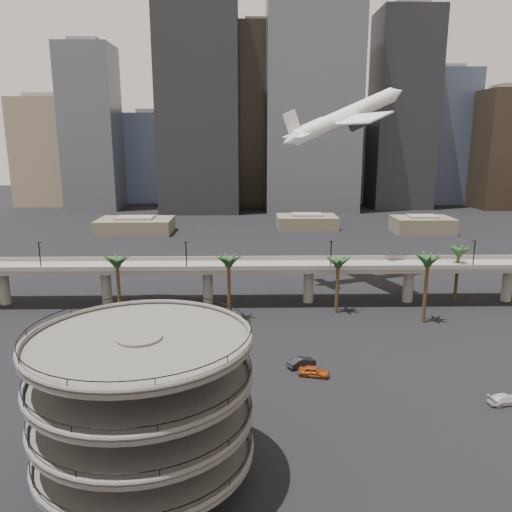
{
  "coord_description": "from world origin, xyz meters",
  "views": [
    {
      "loc": [
        -2.61,
        -49.48,
        34.83
      ],
      "look_at": [
        -1.04,
        28.0,
        16.76
      ],
      "focal_mm": 35.0,
      "sensor_mm": 36.0,
      "label": 1
    }
  ],
  "objects_px": {
    "car_a": "(314,371)",
    "car_c": "(505,399)",
    "car_b": "(301,362)",
    "overpass": "(258,270)",
    "parking_ramp": "(143,397)",
    "airborne_jet": "(344,117)"
  },
  "relations": [
    {
      "from": "car_a",
      "to": "car_b",
      "type": "distance_m",
      "value": 3.61
    },
    {
      "from": "overpass",
      "to": "car_a",
      "type": "relative_size",
      "value": 28.1
    },
    {
      "from": "parking_ramp",
      "to": "airborne_jet",
      "type": "relative_size",
      "value": 0.69
    },
    {
      "from": "overpass",
      "to": "car_a",
      "type": "distance_m",
      "value": 36.77
    },
    {
      "from": "overpass",
      "to": "car_a",
      "type": "xyz_separation_m",
      "value": [
        7.55,
        -35.38,
        -6.55
      ]
    },
    {
      "from": "car_a",
      "to": "parking_ramp",
      "type": "bearing_deg",
      "value": 154.08
    },
    {
      "from": "car_b",
      "to": "car_c",
      "type": "relative_size",
      "value": 0.99
    },
    {
      "from": "airborne_jet",
      "to": "car_a",
      "type": "bearing_deg",
      "value": -125.85
    },
    {
      "from": "parking_ramp",
      "to": "overpass",
      "type": "distance_m",
      "value": 60.46
    },
    {
      "from": "car_a",
      "to": "car_b",
      "type": "xyz_separation_m",
      "value": [
        -1.55,
        3.26,
        -0.01
      ]
    },
    {
      "from": "parking_ramp",
      "to": "car_a",
      "type": "bearing_deg",
      "value": 48.96
    },
    {
      "from": "airborne_jet",
      "to": "car_b",
      "type": "relative_size",
      "value": 6.8
    },
    {
      "from": "overpass",
      "to": "parking_ramp",
      "type": "bearing_deg",
      "value": -102.43
    },
    {
      "from": "overpass",
      "to": "car_b",
      "type": "relative_size",
      "value": 27.67
    },
    {
      "from": "airborne_jet",
      "to": "overpass",
      "type": "bearing_deg",
      "value": -165.14
    },
    {
      "from": "car_a",
      "to": "car_b",
      "type": "bearing_deg",
      "value": 40.52
    },
    {
      "from": "car_a",
      "to": "car_c",
      "type": "height_order",
      "value": "car_a"
    },
    {
      "from": "overpass",
      "to": "car_b",
      "type": "xyz_separation_m",
      "value": [
        6.0,
        -32.12,
        -6.57
      ]
    },
    {
      "from": "car_c",
      "to": "car_b",
      "type": "bearing_deg",
      "value": 54.74
    },
    {
      "from": "overpass",
      "to": "car_b",
      "type": "distance_m",
      "value": 33.33
    },
    {
      "from": "overpass",
      "to": "car_c",
      "type": "height_order",
      "value": "overpass"
    },
    {
      "from": "car_a",
      "to": "car_c",
      "type": "distance_m",
      "value": 26.23
    }
  ]
}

